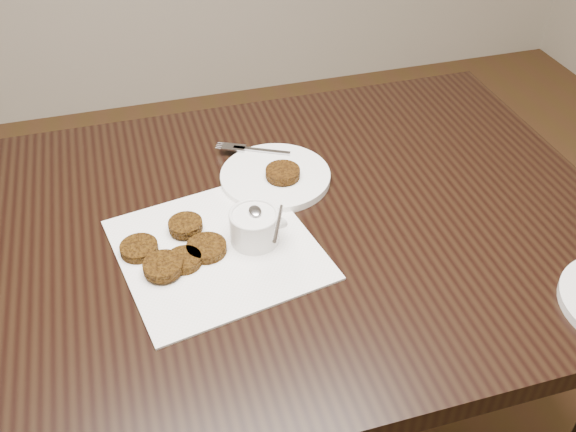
% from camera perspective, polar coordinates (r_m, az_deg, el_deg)
% --- Properties ---
extents(table, '(1.29, 0.83, 0.75)m').
position_cam_1_polar(table, '(1.36, -2.84, -13.12)').
color(table, black).
rests_on(table, floor).
extents(napkin, '(0.36, 0.36, 0.00)m').
position_cam_1_polar(napkin, '(1.05, -6.39, -2.99)').
color(napkin, white).
rests_on(napkin, table).
extents(sauce_ramekin, '(0.13, 0.13, 0.12)m').
position_cam_1_polar(sauce_ramekin, '(1.02, -3.11, 0.30)').
color(sauce_ramekin, white).
rests_on(sauce_ramekin, napkin).
extents(patty_cluster, '(0.24, 0.24, 0.02)m').
position_cam_1_polar(patty_cluster, '(1.03, -9.61, -3.01)').
color(patty_cluster, '#603B0C').
rests_on(patty_cluster, napkin).
extents(plate_with_patty, '(0.28, 0.28, 0.03)m').
position_cam_1_polar(plate_with_patty, '(1.18, -1.16, 3.87)').
color(plate_with_patty, white).
rests_on(plate_with_patty, table).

